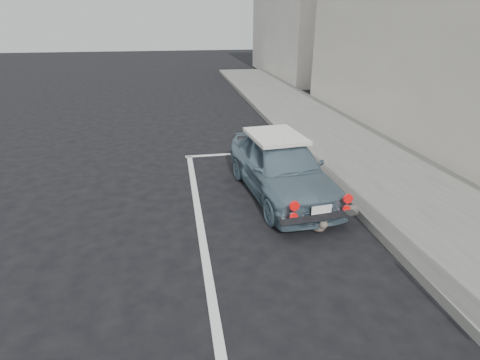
# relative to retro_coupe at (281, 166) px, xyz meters

# --- Properties ---
(sidewalk) EXTENTS (2.80, 40.00, 0.15)m
(sidewalk) POSITION_rel_retro_coupe_xyz_m (2.46, -2.04, -0.51)
(sidewalk) COLOR #63635E
(sidewalk) RESTS_ON ground
(building_far) EXTENTS (3.50, 10.00, 8.00)m
(building_far) POSITION_rel_retro_coupe_xyz_m (5.61, 15.96, 3.42)
(building_far) COLOR #B7AFA6
(building_far) RESTS_ON ground
(pline_front) EXTENTS (3.00, 0.12, 0.01)m
(pline_front) POSITION_rel_retro_coupe_xyz_m (-0.24, 2.46, -0.58)
(pline_front) COLOR silver
(pline_front) RESTS_ON ground
(pline_side) EXTENTS (0.12, 7.00, 0.01)m
(pline_side) POSITION_rel_retro_coupe_xyz_m (-1.64, -1.04, -0.58)
(pline_side) COLOR silver
(pline_side) RESTS_ON ground
(retro_coupe) EXTENTS (1.68, 3.49, 1.15)m
(retro_coupe) POSITION_rel_retro_coupe_xyz_m (0.00, 0.00, 0.00)
(retro_coupe) COLOR slate
(retro_coupe) RESTS_ON ground
(cat) EXTENTS (0.34, 0.52, 0.28)m
(cat) POSITION_rel_retro_coupe_xyz_m (0.21, -1.45, -0.45)
(cat) COLOR #716556
(cat) RESTS_ON ground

